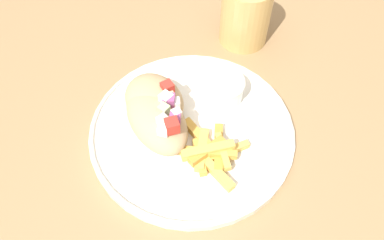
% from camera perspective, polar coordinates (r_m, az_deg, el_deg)
% --- Properties ---
extents(table, '(1.59, 1.59, 0.77)m').
position_cam_1_polar(table, '(0.64, -0.82, -1.97)').
color(table, '#9E7A51').
rests_on(table, ground_plane).
extents(plate, '(0.30, 0.30, 0.02)m').
position_cam_1_polar(plate, '(0.56, -0.00, -1.48)').
color(plate, white).
rests_on(plate, table).
extents(pita_sandwich_near, '(0.14, 0.15, 0.06)m').
position_cam_1_polar(pita_sandwich_near, '(0.53, -5.38, 0.13)').
color(pita_sandwich_near, tan).
rests_on(pita_sandwich_near, plate).
extents(pita_sandwich_far, '(0.13, 0.13, 0.06)m').
position_cam_1_polar(pita_sandwich_far, '(0.56, -5.69, 2.98)').
color(pita_sandwich_far, tan).
rests_on(pita_sandwich_far, plate).
extents(fries_pile, '(0.10, 0.10, 0.03)m').
position_cam_1_polar(fries_pile, '(0.52, 2.73, -4.82)').
color(fries_pile, '#E5B251').
rests_on(fries_pile, plate).
extents(sauce_ramekin, '(0.07, 0.07, 0.04)m').
position_cam_1_polar(sauce_ramekin, '(0.58, 4.60, 4.91)').
color(sauce_ramekin, white).
rests_on(sauce_ramekin, plate).
extents(water_glass, '(0.09, 0.09, 0.11)m').
position_cam_1_polar(water_glass, '(0.68, 8.11, 15.35)').
color(water_glass, tan).
rests_on(water_glass, table).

